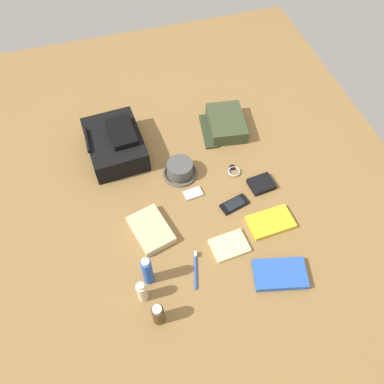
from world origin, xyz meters
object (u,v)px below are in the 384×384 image
at_px(toothbrush, 196,267).
at_px(notepad, 229,246).
at_px(travel_guidebook, 271,222).
at_px(wallet, 261,184).
at_px(folded_towel, 151,230).
at_px(bucket_hat, 180,169).
at_px(backpack, 115,143).
at_px(paperback_novel, 280,274).
at_px(toiletry_pouch, 225,124).
at_px(media_player, 193,193).
at_px(deodorant_spray, 147,271).
at_px(cologne_bottle, 158,314).
at_px(cell_phone, 234,204).
at_px(wristwatch, 234,171).
at_px(lotion_bottle, 142,292).

relative_size(toothbrush, notepad, 1.05).
bearing_deg(travel_guidebook, wallet, -10.71).
bearing_deg(folded_towel, bucket_hat, -37.17).
bearing_deg(backpack, paperback_novel, -148.45).
xyz_separation_m(toiletry_pouch, travel_guidebook, (-0.59, -0.00, -0.02)).
bearing_deg(media_player, backpack, 39.46).
bearing_deg(backpack, deodorant_spray, -179.74).
relative_size(toiletry_pouch, cologne_bottle, 2.17).
relative_size(deodorant_spray, toothbrush, 1.10).
distance_m(backpack, notepad, 0.74).
bearing_deg(deodorant_spray, cell_phone, -62.01).
xyz_separation_m(backpack, folded_towel, (-0.48, -0.06, -0.04)).
height_order(paperback_novel, travel_guidebook, paperback_novel).
height_order(backpack, bucket_hat, backpack).
bearing_deg(bucket_hat, wristwatch, -103.88).
bearing_deg(media_player, toothbrush, 165.07).
relative_size(toiletry_pouch, travel_guidebook, 1.33).
height_order(cell_phone, wristwatch, cell_phone).
distance_m(toiletry_pouch, bucket_hat, 0.37).
xyz_separation_m(media_player, folded_towel, (-0.14, 0.23, 0.01)).
xyz_separation_m(bucket_hat, toothbrush, (-0.48, 0.07, -0.02)).
relative_size(backpack, travel_guidebook, 1.79).
bearing_deg(deodorant_spray, bucket_hat, -28.49).
distance_m(wallet, notepad, 0.35).
height_order(wallet, notepad, wallet).
relative_size(paperback_novel, wristwatch, 3.24).
bearing_deg(folded_towel, cologne_bottle, 171.60).
bearing_deg(deodorant_spray, wristwatch, -50.73).
bearing_deg(cologne_bottle, backpack, 0.25).
bearing_deg(cologne_bottle, paperback_novel, -86.28).
height_order(toiletry_pouch, folded_towel, toiletry_pouch).
distance_m(toiletry_pouch, travel_guidebook, 0.59).
relative_size(lotion_bottle, deodorant_spray, 0.71).
xyz_separation_m(paperback_novel, wristwatch, (0.54, -0.00, -0.01)).
distance_m(bucket_hat, paperback_novel, 0.65).
relative_size(bucket_hat, paperback_novel, 0.71).
xyz_separation_m(lotion_bottle, notepad, (0.11, -0.39, -0.05)).
distance_m(toiletry_pouch, notepad, 0.67).
distance_m(wristwatch, notepad, 0.39).
distance_m(backpack, folded_towel, 0.49).
bearing_deg(paperback_novel, backpack, 31.55).
bearing_deg(lotion_bottle, backpack, -2.61).
relative_size(backpack, cologne_bottle, 2.93).
distance_m(cell_phone, notepad, 0.21).
xyz_separation_m(backpack, toothbrush, (-0.69, -0.19, -0.05)).
bearing_deg(folded_towel, toothbrush, -147.74).
relative_size(travel_guidebook, media_player, 2.22).
bearing_deg(toiletry_pouch, paperback_novel, 176.16).
bearing_deg(toothbrush, backpack, 15.47).
xyz_separation_m(backpack, cell_phone, (-0.45, -0.44, -0.05)).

